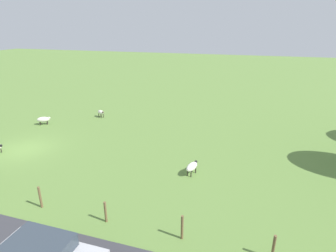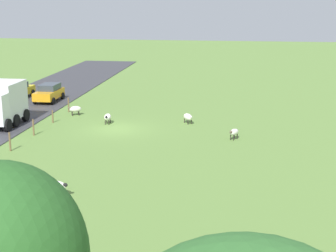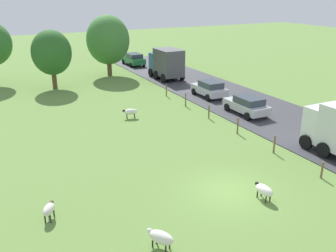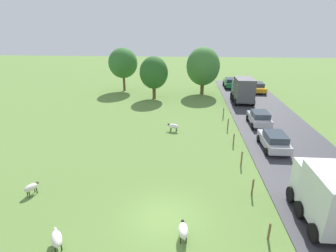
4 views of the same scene
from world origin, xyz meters
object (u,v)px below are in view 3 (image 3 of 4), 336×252
sheep_1 (130,112)px  truck_1 (167,63)px  tree_2 (52,53)px  sheep_2 (161,237)px  sheep_0 (264,190)px  car_1 (169,61)px  tree_1 (108,40)px  car_4 (134,59)px  car_0 (209,89)px  sheep_3 (49,209)px  car_3 (247,105)px

sheep_1 → truck_1: 14.55m
tree_2 → sheep_2: bearing=-92.9°
sheep_0 → car_1: 34.53m
car_1 → tree_1: bearing=-169.4°
sheep_0 → tree_2: 28.20m
tree_1 → car_4: (5.11, 4.80, -3.41)m
sheep_0 → car_4: bearing=78.1°
sheep_2 → tree_1: bearing=74.8°
car_0 → car_4: car_4 is taller
tree_1 → tree_2: size_ratio=1.17×
tree_1 → car_1: (9.12, 1.71, -3.48)m
sheep_0 → truck_1: (7.83, 26.08, 1.37)m
sheep_3 → car_3: size_ratio=0.25×
sheep_0 → car_3: car_3 is taller
sheep_1 → truck_1: (9.10, 11.28, 1.36)m
sheep_0 → sheep_1: (-1.27, 14.80, 0.01)m
tree_1 → truck_1: tree_1 is taller
sheep_1 → tree_1: 16.88m
tree_1 → car_1: bearing=10.6°
sheep_0 → car_4: size_ratio=0.27×
sheep_1 → car_1: 21.89m
truck_1 → car_1: bearing=60.1°
sheep_3 → tree_1: bearing=66.0°
car_0 → car_4: 18.49m
sheep_0 → car_4: 36.42m
sheep_0 → sheep_1: bearing=94.9°
sheep_0 → tree_2: bearing=99.9°
sheep_3 → tree_2: (5.09, 24.43, 3.28)m
sheep_1 → tree_2: 13.67m
tree_2 → car_1: (16.35, 4.95, -2.97)m
sheep_0 → sheep_3: (-9.91, 3.17, -0.01)m
tree_2 → car_4: bearing=33.1°
tree_2 → car_1: 17.34m
sheep_0 → truck_1: truck_1 is taller
car_1 → car_4: bearing=142.4°
truck_1 → car_3: truck_1 is taller
sheep_2 → tree_1: size_ratio=0.18×
sheep_0 → tree_1: (2.42, 30.84, 3.78)m
sheep_2 → car_4: size_ratio=0.29×
sheep_3 → truck_1: bearing=52.3°
sheep_1 → truck_1: truck_1 is taller
sheep_1 → car_4: car_4 is taller
tree_1 → sheep_3: bearing=-114.0°
car_3 → sheep_1: bearing=158.1°
tree_2 → truck_1: (12.64, -1.52, -1.91)m
tree_1 → car_1: size_ratio=1.75×
truck_1 → car_1: truck_1 is taller
tree_1 → tree_2: 7.94m
tree_1 → car_0: size_ratio=1.84×
truck_1 → car_0: truck_1 is taller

